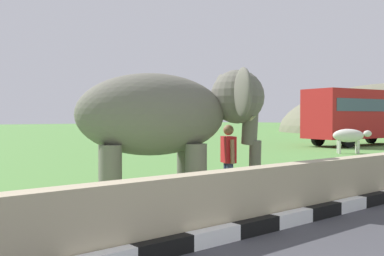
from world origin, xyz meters
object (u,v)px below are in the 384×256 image
at_px(elephant, 169,116).
at_px(bus_red, 361,113).
at_px(cow_near, 349,136).
at_px(person_handler, 228,158).

height_order(elephant, bus_red, bus_red).
bearing_deg(cow_near, person_handler, -159.37).
xyz_separation_m(person_handler, bus_red, (20.01, 8.13, 1.15)).
bearing_deg(bus_red, cow_near, -154.89).
xyz_separation_m(elephant, cow_near, (14.82, 4.64, -0.97)).
distance_m(elephant, bus_red, 22.67).
height_order(person_handler, bus_red, bus_red).
relative_size(person_handler, bus_red, 0.19).
height_order(elephant, cow_near, elephant).
xyz_separation_m(elephant, bus_red, (21.33, 7.69, 0.24)).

